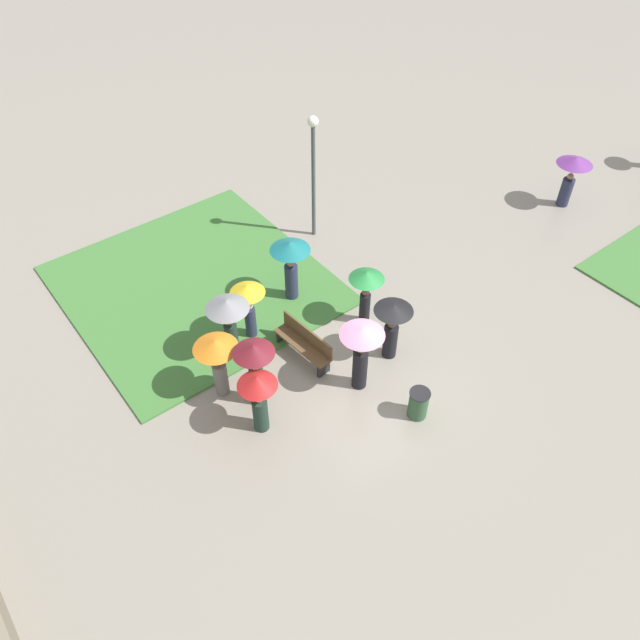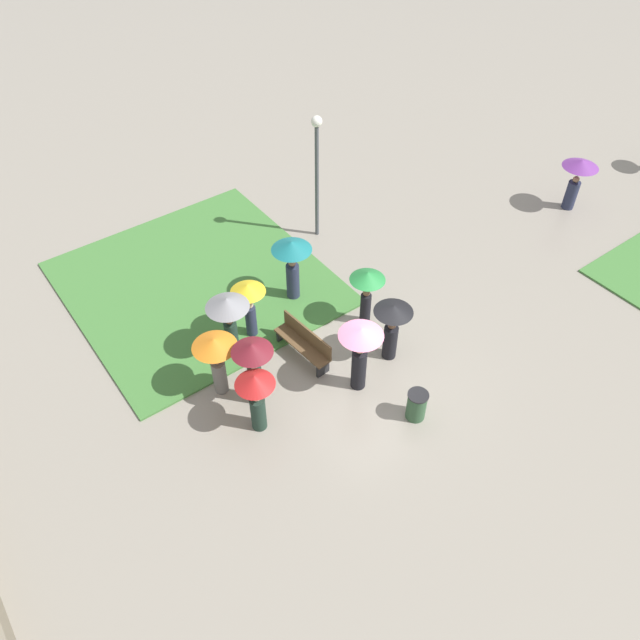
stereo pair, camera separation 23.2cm
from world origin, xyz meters
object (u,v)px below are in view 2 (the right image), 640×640
object	(u,v)px
crowd_person_pink	(360,347)
crowd_person_red	(256,392)
crowd_person_teal	(292,258)
crowd_person_green	(367,286)
crowd_person_grey	(228,313)
lone_walker_far_path	(578,174)
lamp_post	(317,161)
park_bench	(304,342)
trash_bin	(417,405)
crowd_person_maroon	(253,362)
crowd_person_black	(392,323)
crowd_person_orange	(216,354)
crowd_person_yellow	(249,299)

from	to	relation	value
crowd_person_pink	crowd_person_red	size ratio (longest dim) A/B	1.11
crowd_person_teal	crowd_person_green	world-z (taller)	crowd_person_teal
crowd_person_grey	lone_walker_far_path	distance (m)	12.45
crowd_person_teal	lamp_post	bearing A→B (deg)	178.73
crowd_person_teal	park_bench	bearing A→B (deg)	20.25
trash_bin	crowd_person_maroon	xyz separation A→B (m)	(-2.64, -2.74, 0.97)
crowd_person_teal	lone_walker_far_path	bearing A→B (deg)	127.46
crowd_person_teal	crowd_person_grey	distance (m)	2.62
lamp_post	crowd_person_grey	bearing A→B (deg)	-59.18
park_bench	crowd_person_black	size ratio (longest dim) A/B	1.04
crowd_person_teal	crowd_person_pink	world-z (taller)	crowd_person_pink
crowd_person_orange	crowd_person_pink	distance (m)	3.36
crowd_person_orange	crowd_person_red	world-z (taller)	crowd_person_red
lamp_post	crowd_person_red	bearing A→B (deg)	-46.53
crowd_person_pink	crowd_person_green	size ratio (longest dim) A/B	1.14
park_bench	crowd_person_green	distance (m)	2.20
lamp_post	crowd_person_grey	size ratio (longest dim) A/B	2.08
crowd_person_pink	crowd_person_red	bearing A→B (deg)	171.15
crowd_person_teal	crowd_person_grey	world-z (taller)	crowd_person_teal
crowd_person_yellow	crowd_person_teal	bearing A→B (deg)	15.07
crowd_person_maroon	crowd_person_black	distance (m)	3.60
trash_bin	crowd_person_maroon	size ratio (longest dim) A/B	0.41
park_bench	crowd_person_pink	size ratio (longest dim) A/B	0.91
park_bench	trash_bin	world-z (taller)	park_bench
crowd_person_orange	crowd_person_pink	world-z (taller)	crowd_person_pink
crowd_person_maroon	crowd_person_red	bearing A→B (deg)	11.10
lamp_post	crowd_person_teal	size ratio (longest dim) A/B	2.04
crowd_person_red	crowd_person_pink	bearing A→B (deg)	-117.46
crowd_person_teal	crowd_person_green	size ratio (longest dim) A/B	1.12
crowd_person_orange	crowd_person_yellow	world-z (taller)	crowd_person_orange
crowd_person_maroon	crowd_person_grey	bearing A→B (deg)	-151.34
crowd_person_black	crowd_person_green	world-z (taller)	crowd_person_black
crowd_person_teal	crowd_person_yellow	world-z (taller)	crowd_person_teal
park_bench	lone_walker_far_path	distance (m)	11.00
crowd_person_red	crowd_person_orange	bearing A→B (deg)	-12.45
crowd_person_orange	crowd_person_green	bearing A→B (deg)	-166.09
crowd_person_pink	crowd_person_green	distance (m)	2.26
crowd_person_teal	crowd_person_orange	size ratio (longest dim) A/B	1.10
crowd_person_teal	crowd_person_yellow	xyz separation A→B (m)	(0.57, -1.73, -0.12)
crowd_person_maroon	crowd_person_green	bearing A→B (deg)	137.84
crowd_person_black	crowd_person_orange	bearing A→B (deg)	22.72
crowd_person_red	park_bench	bearing A→B (deg)	-79.38
lone_walker_far_path	crowd_person_red	bearing A→B (deg)	-14.87
park_bench	lamp_post	world-z (taller)	lamp_post
crowd_person_teal	crowd_person_black	size ratio (longest dim) A/B	1.11
crowd_person_green	crowd_person_red	size ratio (longest dim) A/B	0.98
park_bench	crowd_person_teal	xyz separation A→B (m)	(-2.00, 1.04, 0.94)
lamp_post	crowd_person_teal	bearing A→B (deg)	-49.03
crowd_person_teal	crowd_person_orange	world-z (taller)	crowd_person_teal
crowd_person_green	lone_walker_far_path	distance (m)	8.93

